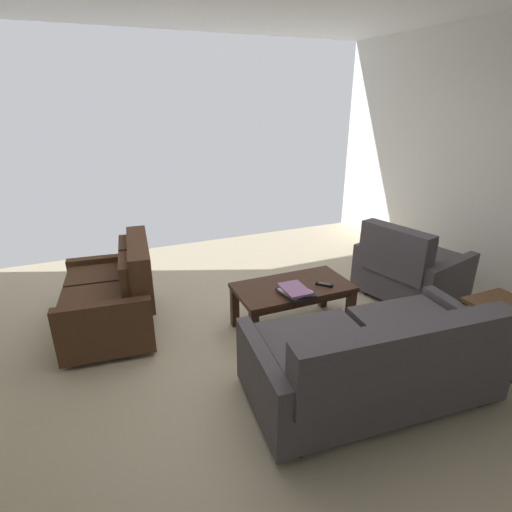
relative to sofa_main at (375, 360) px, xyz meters
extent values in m
cube|color=beige|center=(0.42, -0.87, -0.35)|extent=(5.66, 5.89, 0.01)
cylinder|color=black|center=(-0.74, -0.38, -0.31)|extent=(0.05, 0.05, 0.06)
cylinder|color=black|center=(0.66, -0.50, -0.31)|extent=(0.05, 0.05, 0.06)
cylinder|color=black|center=(-0.67, 0.37, -0.31)|extent=(0.05, 0.05, 0.06)
cylinder|color=black|center=(0.72, 0.25, -0.31)|extent=(0.05, 0.05, 0.06)
cube|color=#4C474C|center=(-0.01, -0.07, -0.11)|extent=(1.63, 1.00, 0.35)
cube|color=#4C474C|center=(-0.40, -0.05, 0.12)|extent=(0.79, 0.82, 0.10)
cube|color=#4C474C|center=(0.38, -0.12, 0.12)|extent=(0.79, 0.82, 0.10)
cube|color=#4C474C|center=(0.03, 0.31, 0.24)|extent=(1.57, 0.31, 0.43)
cube|color=#4C474C|center=(-0.37, 0.23, 0.24)|extent=(0.71, 0.18, 0.30)
cube|color=#4C474C|center=(0.41, 0.16, 0.24)|extent=(0.71, 0.18, 0.30)
cube|color=#4C474C|center=(-0.83, 0.00, -0.04)|extent=(0.17, 0.87, 0.51)
cube|color=#4C474C|center=(0.82, -0.14, -0.04)|extent=(0.17, 0.87, 0.51)
cylinder|color=black|center=(1.96, -2.16, -0.31)|extent=(0.05, 0.05, 0.06)
cylinder|color=black|center=(2.04, -1.37, -0.31)|extent=(0.05, 0.05, 0.06)
cylinder|color=black|center=(1.32, -2.10, -0.31)|extent=(0.05, 0.05, 0.06)
cylinder|color=black|center=(1.40, -1.31, -0.31)|extent=(0.05, 0.05, 0.06)
cube|color=#4C301E|center=(1.68, -1.74, -0.11)|extent=(0.85, 1.03, 0.34)
cube|color=#4C301E|center=(1.68, -1.98, 0.11)|extent=(0.71, 0.51, 0.10)
cube|color=#4C301E|center=(1.73, -1.50, 0.11)|extent=(0.71, 0.51, 0.10)
cube|color=#4C301E|center=(1.36, -1.70, 0.26)|extent=(0.27, 0.97, 0.51)
cube|color=#4C301E|center=(1.45, -1.95, 0.26)|extent=(0.16, 0.44, 0.37)
cube|color=#4C301E|center=(1.50, -1.48, 0.26)|extent=(0.16, 0.44, 0.37)
cube|color=#4C301E|center=(1.63, -2.26, -0.04)|extent=(0.77, 0.17, 0.50)
cube|color=#4C301E|center=(1.74, -1.21, -0.04)|extent=(0.77, 0.17, 0.50)
cube|color=#3D2316|center=(0.08, -1.10, 0.08)|extent=(1.08, 0.57, 0.04)
cube|color=#3D2316|center=(0.08, -1.10, 0.04)|extent=(0.99, 0.51, 0.05)
cube|color=#3D2316|center=(-0.42, -1.34, -0.14)|extent=(0.07, 0.07, 0.41)
cube|color=#3D2316|center=(0.57, -1.34, -0.14)|extent=(0.07, 0.07, 0.41)
cube|color=#3D2316|center=(-0.42, -0.86, -0.14)|extent=(0.07, 0.07, 0.41)
cube|color=#3D2316|center=(0.57, -0.86, -0.14)|extent=(0.07, 0.07, 0.41)
cube|color=brown|center=(-1.09, 0.12, 0.25)|extent=(0.44, 0.44, 0.03)
cylinder|color=brown|center=(-1.28, -0.07, -0.05)|extent=(0.04, 0.04, 0.58)
cylinder|color=brown|center=(-0.90, -0.07, -0.05)|extent=(0.04, 0.04, 0.58)
cylinder|color=brown|center=(-0.90, 0.31, -0.05)|extent=(0.04, 0.04, 0.58)
cylinder|color=black|center=(-1.86, -0.96, -0.31)|extent=(0.06, 0.06, 0.06)
cylinder|color=black|center=(-1.72, -1.55, -0.31)|extent=(0.06, 0.06, 0.06)
cylinder|color=black|center=(-1.15, -0.79, -0.31)|extent=(0.06, 0.06, 0.06)
cylinder|color=black|center=(-1.01, -1.38, -0.31)|extent=(0.06, 0.06, 0.06)
cube|color=#4C474C|center=(-1.43, -1.17, -0.11)|extent=(1.00, 0.94, 0.35)
cube|color=#4C474C|center=(-1.45, -1.18, 0.12)|extent=(0.89, 0.87, 0.10)
cube|color=#4C474C|center=(-1.08, -1.09, 0.27)|extent=(0.35, 0.79, 0.50)
cube|color=#4C474C|center=(-1.19, -1.11, 0.27)|extent=(0.28, 0.70, 0.36)
cube|color=#4C474C|center=(-1.53, -0.75, -0.04)|extent=(0.85, 0.29, 0.51)
cube|color=#4C474C|center=(-1.33, -1.59, -0.04)|extent=(0.85, 0.29, 0.51)
cube|color=black|center=(0.14, -0.93, 0.12)|extent=(0.27, 0.32, 0.03)
cube|color=silver|center=(0.15, -0.93, 0.14)|extent=(0.27, 0.28, 0.02)
cube|color=#996699|center=(0.15, -0.93, 0.16)|extent=(0.21, 0.30, 0.02)
cube|color=black|center=(-0.19, -0.98, 0.11)|extent=(0.14, 0.15, 0.02)
cube|color=#59595B|center=(-0.19, -0.98, 0.13)|extent=(0.10, 0.10, 0.00)
camera|label=1|loc=(1.69, 1.82, 1.72)|focal=27.87mm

